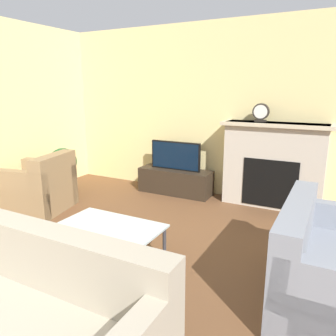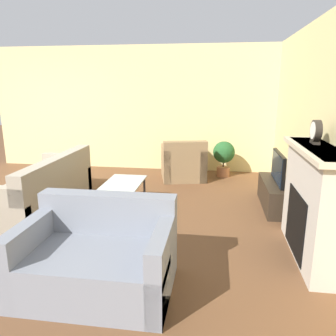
{
  "view_description": "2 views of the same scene",
  "coord_description": "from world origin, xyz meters",
  "px_view_note": "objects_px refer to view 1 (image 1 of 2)",
  "views": [
    {
      "loc": [
        1.79,
        -0.13,
        1.71
      ],
      "look_at": [
        0.25,
        2.8,
        0.89
      ],
      "focal_mm": 35.0,
      "sensor_mm": 36.0,
      "label": 1
    },
    {
      "loc": [
        4.51,
        3.57,
        1.85
      ],
      "look_at": [
        0.22,
        2.94,
        0.76
      ],
      "focal_mm": 35.0,
      "sensor_mm": 36.0,
      "label": 2
    }
  ],
  "objects_px": {
    "potted_plant": "(63,165)",
    "mantel_clock": "(261,112)",
    "armchair_by_window": "(38,190)",
    "tv": "(175,156)",
    "couch_loveseat": "(336,272)",
    "couch_sectional": "(5,319)",
    "coffee_table": "(111,229)"
  },
  "relations": [
    {
      "from": "tv",
      "to": "potted_plant",
      "type": "height_order",
      "value": "tv"
    },
    {
      "from": "couch_sectional",
      "to": "potted_plant",
      "type": "relative_size",
      "value": 2.88
    },
    {
      "from": "potted_plant",
      "to": "mantel_clock",
      "type": "distance_m",
      "value": 3.26
    },
    {
      "from": "couch_loveseat",
      "to": "couch_sectional",
      "type": "bearing_deg",
      "value": 130.72
    },
    {
      "from": "potted_plant",
      "to": "mantel_clock",
      "type": "relative_size",
      "value": 2.83
    },
    {
      "from": "couch_loveseat",
      "to": "coffee_table",
      "type": "bearing_deg",
      "value": 99.63
    },
    {
      "from": "armchair_by_window",
      "to": "couch_loveseat",
      "type": "bearing_deg",
      "value": 71.07
    },
    {
      "from": "couch_sectional",
      "to": "coffee_table",
      "type": "height_order",
      "value": "couch_sectional"
    },
    {
      "from": "coffee_table",
      "to": "mantel_clock",
      "type": "relative_size",
      "value": 3.83
    },
    {
      "from": "couch_loveseat",
      "to": "armchair_by_window",
      "type": "height_order",
      "value": "same"
    },
    {
      "from": "couch_sectional",
      "to": "tv",
      "type": "bearing_deg",
      "value": 99.25
    },
    {
      "from": "coffee_table",
      "to": "mantel_clock",
      "type": "xyz_separation_m",
      "value": [
        0.84,
        2.45,
        0.99
      ]
    },
    {
      "from": "tv",
      "to": "coffee_table",
      "type": "relative_size",
      "value": 0.85
    },
    {
      "from": "armchair_by_window",
      "to": "coffee_table",
      "type": "height_order",
      "value": "armchair_by_window"
    },
    {
      "from": "armchair_by_window",
      "to": "coffee_table",
      "type": "bearing_deg",
      "value": 55.46
    },
    {
      "from": "tv",
      "to": "coffee_table",
      "type": "height_order",
      "value": "tv"
    },
    {
      "from": "armchair_by_window",
      "to": "mantel_clock",
      "type": "relative_size",
      "value": 3.89
    },
    {
      "from": "tv",
      "to": "couch_sectional",
      "type": "distance_m",
      "value": 3.64
    },
    {
      "from": "tv",
      "to": "mantel_clock",
      "type": "relative_size",
      "value": 3.27
    },
    {
      "from": "couch_loveseat",
      "to": "potted_plant",
      "type": "height_order",
      "value": "couch_loveseat"
    },
    {
      "from": "tv",
      "to": "coffee_table",
      "type": "distance_m",
      "value": 2.39
    },
    {
      "from": "coffee_table",
      "to": "potted_plant",
      "type": "height_order",
      "value": "potted_plant"
    },
    {
      "from": "armchair_by_window",
      "to": "mantel_clock",
      "type": "xyz_separation_m",
      "value": [
        2.69,
        1.71,
        1.07
      ]
    },
    {
      "from": "couch_loveseat",
      "to": "armchair_by_window",
      "type": "bearing_deg",
      "value": 83.91
    },
    {
      "from": "couch_sectional",
      "to": "mantel_clock",
      "type": "xyz_separation_m",
      "value": [
        0.72,
        3.69,
        1.08
      ]
    },
    {
      "from": "tv",
      "to": "coffee_table",
      "type": "xyz_separation_m",
      "value": [
        0.46,
        -2.33,
        -0.26
      ]
    },
    {
      "from": "potted_plant",
      "to": "mantel_clock",
      "type": "height_order",
      "value": "mantel_clock"
    },
    {
      "from": "armchair_by_window",
      "to": "tv",
      "type": "bearing_deg",
      "value": 125.99
    },
    {
      "from": "coffee_table",
      "to": "potted_plant",
      "type": "xyz_separation_m",
      "value": [
        -2.16,
        1.55,
        0.08
      ]
    },
    {
      "from": "coffee_table",
      "to": "armchair_by_window",
      "type": "bearing_deg",
      "value": 158.3
    },
    {
      "from": "tv",
      "to": "potted_plant",
      "type": "relative_size",
      "value": 1.16
    },
    {
      "from": "armchair_by_window",
      "to": "potted_plant",
      "type": "relative_size",
      "value": 1.38
    }
  ]
}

